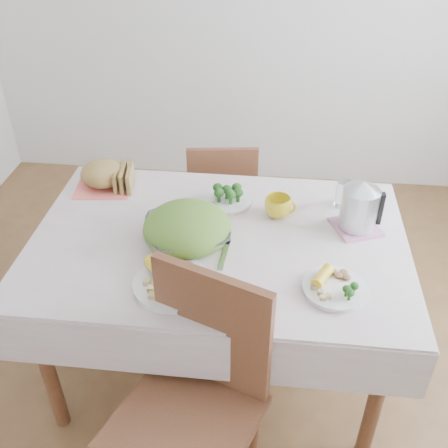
# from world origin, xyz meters

# --- Properties ---
(floor) EXTENTS (3.60, 3.60, 0.00)m
(floor) POSITION_xyz_m (0.00, 0.00, 0.00)
(floor) COLOR brown
(floor) RESTS_ON ground
(dining_table) EXTENTS (1.40, 0.90, 0.75)m
(dining_table) POSITION_xyz_m (0.00, 0.00, 0.38)
(dining_table) COLOR brown
(dining_table) RESTS_ON floor
(tablecloth) EXTENTS (1.50, 1.00, 0.01)m
(tablecloth) POSITION_xyz_m (0.00, 0.00, 0.76)
(tablecloth) COLOR beige
(tablecloth) RESTS_ON dining_table
(chair_near) EXTENTS (0.57, 0.57, 0.98)m
(chair_near) POSITION_xyz_m (-0.04, -0.65, 0.46)
(chair_near) COLOR brown
(chair_near) RESTS_ON floor
(chair_far) EXTENTS (0.42, 0.42, 0.83)m
(chair_far) POSITION_xyz_m (-0.08, 0.80, 0.47)
(chair_far) COLOR brown
(chair_far) RESTS_ON floor
(salad_bowl) EXTENTS (0.42, 0.42, 0.08)m
(salad_bowl) POSITION_xyz_m (-0.12, -0.03, 0.80)
(salad_bowl) COLOR white
(salad_bowl) RESTS_ON tablecloth
(dinner_plate_left) EXTENTS (0.37, 0.37, 0.02)m
(dinner_plate_left) POSITION_xyz_m (-0.13, -0.30, 0.77)
(dinner_plate_left) COLOR white
(dinner_plate_left) RESTS_ON tablecloth
(dinner_plate_right) EXTENTS (0.33, 0.33, 0.02)m
(dinner_plate_right) POSITION_xyz_m (0.44, -0.26, 0.77)
(dinner_plate_right) COLOR white
(dinner_plate_right) RESTS_ON tablecloth
(broccoli_plate) EXTENTS (0.26, 0.26, 0.02)m
(broccoli_plate) POSITION_xyz_m (0.01, 0.27, 0.77)
(broccoli_plate) COLOR beige
(broccoli_plate) RESTS_ON tablecloth
(napkin) EXTENTS (0.27, 0.27, 0.00)m
(napkin) POSITION_xyz_m (-0.57, 0.34, 0.76)
(napkin) COLOR #FF7265
(napkin) RESTS_ON tablecloth
(bread_loaf) EXTENTS (0.24, 0.23, 0.12)m
(bread_loaf) POSITION_xyz_m (-0.57, 0.34, 0.82)
(bread_loaf) COLOR olive
(bread_loaf) RESTS_ON napkin
(yellow_mug) EXTENTS (0.13, 0.13, 0.09)m
(yellow_mug) POSITION_xyz_m (0.23, 0.19, 0.81)
(yellow_mug) COLOR yellow
(yellow_mug) RESTS_ON tablecloth
(glass_tumbler) EXTENTS (0.08, 0.08, 0.12)m
(glass_tumbler) POSITION_xyz_m (0.50, 0.29, 0.83)
(glass_tumbler) COLOR white
(glass_tumbler) RESTS_ON tablecloth
(pink_tray) EXTENTS (0.23, 0.23, 0.01)m
(pink_tray) POSITION_xyz_m (0.55, 0.13, 0.77)
(pink_tray) COLOR #CD7DA7
(pink_tray) RESTS_ON tablecloth
(electric_kettle) EXTENTS (0.18, 0.18, 0.21)m
(electric_kettle) POSITION_xyz_m (0.55, 0.13, 0.88)
(electric_kettle) COLOR #B2B5BA
(electric_kettle) RESTS_ON pink_tray
(fork_left) EXTENTS (0.05, 0.20, 0.00)m
(fork_left) POSITION_xyz_m (-0.11, -0.27, 0.76)
(fork_left) COLOR silver
(fork_left) RESTS_ON tablecloth
(fork_right) EXTENTS (0.03, 0.19, 0.00)m
(fork_right) POSITION_xyz_m (0.03, -0.10, 0.76)
(fork_right) COLOR silver
(fork_right) RESTS_ON tablecloth
(knife) EXTENTS (0.19, 0.07, 0.00)m
(knife) POSITION_xyz_m (-0.00, -0.29, 0.76)
(knife) COLOR silver
(knife) RESTS_ON tablecloth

